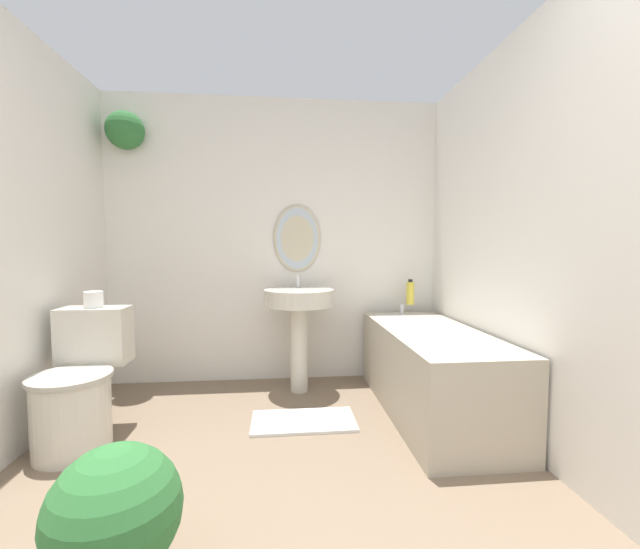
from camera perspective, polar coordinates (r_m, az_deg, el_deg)
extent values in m
cube|color=silver|center=(3.41, -6.36, 4.85)|extent=(2.91, 0.06, 2.40)
ellipsoid|color=beige|center=(3.37, -3.34, 5.24)|extent=(0.40, 0.02, 0.57)
ellipsoid|color=silver|center=(3.37, -3.33, 5.25)|extent=(0.36, 0.01, 0.53)
cylinder|color=#9E6042|center=(3.65, -26.53, 19.26)|extent=(0.13, 0.13, 0.07)
sphere|color=#2D6B33|center=(3.63, -26.50, 18.27)|extent=(0.29, 0.29, 0.29)
cube|color=silver|center=(2.39, 29.85, 4.82)|extent=(0.06, 2.99, 2.40)
cylinder|color=beige|center=(2.69, -32.36, -16.96)|extent=(0.39, 0.39, 0.42)
cylinder|color=#B1ADA0|center=(2.62, -32.54, -12.42)|extent=(0.42, 0.42, 0.02)
cube|color=beige|center=(2.85, -29.91, -7.68)|extent=(0.40, 0.21, 0.35)
cylinder|color=beige|center=(3.17, -3.05, -10.67)|extent=(0.14, 0.14, 0.69)
cylinder|color=beige|center=(3.09, -3.07, -3.35)|extent=(0.55, 0.55, 0.13)
cylinder|color=silver|center=(3.23, -3.20, -1.02)|extent=(0.02, 0.02, 0.10)
cube|color=#B2A893|center=(2.89, 15.82, -13.36)|extent=(0.62, 1.53, 0.58)
cube|color=beige|center=(2.83, 15.92, -8.10)|extent=(0.52, 1.43, 0.04)
cylinder|color=silver|center=(3.43, 11.83, -4.94)|extent=(0.04, 0.04, 0.08)
cylinder|color=gold|center=(3.43, 12.99, -2.67)|extent=(0.07, 0.07, 0.19)
cylinder|color=black|center=(3.42, 13.02, -0.88)|extent=(0.04, 0.04, 0.02)
sphere|color=#2D6B33|center=(1.53, -27.65, -28.20)|extent=(0.40, 0.40, 0.40)
cube|color=silver|center=(2.73, -2.41, -20.53)|extent=(0.67, 0.36, 0.02)
cylinder|color=white|center=(2.81, -30.06, -3.16)|extent=(0.11, 0.11, 0.10)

